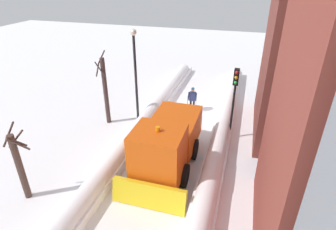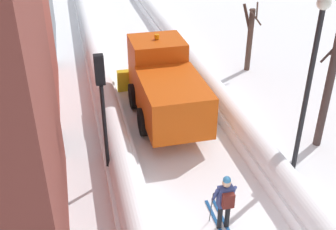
% 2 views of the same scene
% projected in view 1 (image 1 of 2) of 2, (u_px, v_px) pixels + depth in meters
% --- Properties ---
extents(ground_plane, '(80.00, 80.00, 0.00)m').
position_uv_depth(ground_plane, '(145.00, 207.00, 11.58)').
color(ground_plane, white).
extents(snowbank_left, '(1.10, 36.00, 1.05)m').
position_uv_depth(snowbank_left, '(202.00, 212.00, 10.75)').
color(snowbank_left, white).
rests_on(snowbank_left, ground).
extents(snowbank_right, '(1.10, 36.00, 0.91)m').
position_uv_depth(snowbank_right, '(93.00, 189.00, 12.01)').
color(snowbank_right, white).
rests_on(snowbank_right, ground).
extents(plow_truck, '(3.20, 5.98, 3.12)m').
position_uv_depth(plow_truck, '(167.00, 142.00, 13.31)').
color(plow_truck, '#DB510F').
rests_on(plow_truck, ground).
extents(skier, '(0.62, 1.80, 1.81)m').
position_uv_depth(skier, '(193.00, 98.00, 19.10)').
color(skier, black).
rests_on(skier, ground).
extents(traffic_light_pole, '(0.28, 0.42, 4.34)m').
position_uv_depth(traffic_light_pole, '(235.00, 91.00, 14.89)').
color(traffic_light_pole, black).
rests_on(traffic_light_pole, ground).
extents(street_lamp, '(0.40, 0.40, 5.86)m').
position_uv_depth(street_lamp, '(135.00, 65.00, 16.99)').
color(street_lamp, black).
rests_on(street_lamp, ground).
extents(bare_tree_near, '(0.80, 0.89, 4.73)m').
position_uv_depth(bare_tree_near, '(105.00, 90.00, 17.07)').
color(bare_tree_near, '#3F2F2C').
rests_on(bare_tree_near, ground).
extents(bare_tree_mid, '(0.81, 0.94, 3.61)m').
position_uv_depth(bare_tree_mid, '(19.00, 165.00, 11.36)').
color(bare_tree_mid, '#49342B').
rests_on(bare_tree_mid, ground).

